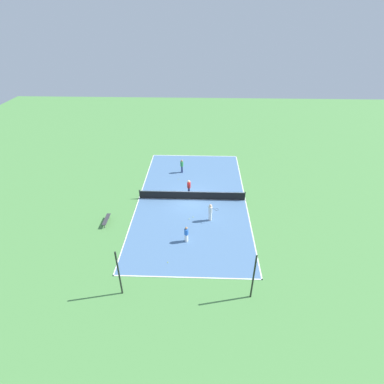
{
  "coord_description": "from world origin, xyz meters",
  "views": [
    {
      "loc": [
        -0.9,
        25.98,
        17.23
      ],
      "look_at": [
        0.0,
        0.0,
        0.9
      ],
      "focal_mm": 28.0,
      "sensor_mm": 36.0,
      "label": 1
    }
  ],
  "objects_px": {
    "player_far_white": "(210,211)",
    "player_far_green": "(182,165)",
    "player_near_blue": "(186,233)",
    "fence_post_back_right": "(119,274)",
    "tennis_net": "(192,195)",
    "fence_post_back_left": "(253,277)",
    "bench": "(106,220)",
    "player_coach_red": "(189,186)",
    "tennis_ball_near_net": "(178,179)",
    "tennis_ball_far_baseline": "(168,262)",
    "tennis_ball_right_alley": "(189,219)",
    "tennis_ball_left_sideline": "(193,217)"
  },
  "relations": [
    {
      "from": "bench",
      "to": "player_coach_red",
      "type": "bearing_deg",
      "value": 124.59
    },
    {
      "from": "player_near_blue",
      "to": "fence_post_back_right",
      "type": "xyz_separation_m",
      "value": [
        4.24,
        5.57,
        1.06
      ]
    },
    {
      "from": "player_near_blue",
      "to": "tennis_ball_right_alley",
      "type": "distance_m",
      "value": 3.21
    },
    {
      "from": "player_coach_red",
      "to": "tennis_ball_near_net",
      "type": "xyz_separation_m",
      "value": [
        1.35,
        -3.23,
        -0.98
      ]
    },
    {
      "from": "tennis_net",
      "to": "fence_post_back_left",
      "type": "distance_m",
      "value": 12.99
    },
    {
      "from": "player_far_green",
      "to": "fence_post_back_right",
      "type": "xyz_separation_m",
      "value": [
        3.07,
        17.96,
        0.98
      ]
    },
    {
      "from": "tennis_net",
      "to": "fence_post_back_right",
      "type": "bearing_deg",
      "value": 69.67
    },
    {
      "from": "tennis_ball_far_baseline",
      "to": "tennis_ball_near_net",
      "type": "bearing_deg",
      "value": -89.49
    },
    {
      "from": "bench",
      "to": "tennis_ball_near_net",
      "type": "relative_size",
      "value": 25.77
    },
    {
      "from": "tennis_net",
      "to": "player_far_white",
      "type": "distance_m",
      "value": 4.0
    },
    {
      "from": "player_far_white",
      "to": "player_far_green",
      "type": "bearing_deg",
      "value": 126.09
    },
    {
      "from": "bench",
      "to": "fence_post_back_left",
      "type": "bearing_deg",
      "value": 57.31
    },
    {
      "from": "player_near_blue",
      "to": "fence_post_back_right",
      "type": "bearing_deg",
      "value": -85.88
    },
    {
      "from": "player_far_white",
      "to": "player_far_green",
      "type": "height_order",
      "value": "player_far_white"
    },
    {
      "from": "player_coach_red",
      "to": "fence_post_back_right",
      "type": "bearing_deg",
      "value": -15.47
    },
    {
      "from": "fence_post_back_right",
      "to": "tennis_ball_far_baseline",
      "type": "bearing_deg",
      "value": -133.97
    },
    {
      "from": "player_far_white",
      "to": "tennis_ball_left_sideline",
      "type": "height_order",
      "value": "player_far_white"
    },
    {
      "from": "player_coach_red",
      "to": "fence_post_back_right",
      "type": "distance_m",
      "value": 13.65
    },
    {
      "from": "player_coach_red",
      "to": "player_far_green",
      "type": "bearing_deg",
      "value": -165.83
    },
    {
      "from": "fence_post_back_left",
      "to": "player_near_blue",
      "type": "bearing_deg",
      "value": -49.65
    },
    {
      "from": "fence_post_back_right",
      "to": "fence_post_back_left",
      "type": "bearing_deg",
      "value": 180.0
    },
    {
      "from": "player_far_green",
      "to": "tennis_ball_left_sideline",
      "type": "bearing_deg",
      "value": 5.29
    },
    {
      "from": "tennis_ball_left_sideline",
      "to": "tennis_ball_far_baseline",
      "type": "xyz_separation_m",
      "value": [
        1.8,
        5.97,
        0.0
      ]
    },
    {
      "from": "tennis_ball_right_alley",
      "to": "tennis_ball_left_sideline",
      "type": "height_order",
      "value": "same"
    },
    {
      "from": "player_near_blue",
      "to": "tennis_ball_far_baseline",
      "type": "distance_m",
      "value": 3.02
    },
    {
      "from": "player_far_white",
      "to": "bench",
      "type": "bearing_deg",
      "value": -158.68
    },
    {
      "from": "tennis_ball_far_baseline",
      "to": "fence_post_back_right",
      "type": "relative_size",
      "value": 0.02
    },
    {
      "from": "player_far_green",
      "to": "tennis_ball_left_sideline",
      "type": "height_order",
      "value": "player_far_green"
    },
    {
      "from": "bench",
      "to": "fence_post_back_right",
      "type": "xyz_separation_m",
      "value": [
        -3.29,
        7.87,
        1.56
      ]
    },
    {
      "from": "tennis_net",
      "to": "tennis_ball_far_baseline",
      "type": "relative_size",
      "value": 161.43
    },
    {
      "from": "tennis_ball_right_alley",
      "to": "tennis_ball_far_baseline",
      "type": "distance_m",
      "value": 5.86
    },
    {
      "from": "player_near_blue",
      "to": "tennis_ball_left_sideline",
      "type": "distance_m",
      "value": 3.53
    },
    {
      "from": "tennis_ball_far_baseline",
      "to": "fence_post_back_left",
      "type": "xyz_separation_m",
      "value": [
        -6.08,
        3.0,
        1.89
      ]
    },
    {
      "from": "player_near_blue",
      "to": "tennis_ball_far_baseline",
      "type": "bearing_deg",
      "value": -76.22
    },
    {
      "from": "bench",
      "to": "fence_post_back_right",
      "type": "height_order",
      "value": "fence_post_back_right"
    },
    {
      "from": "tennis_net",
      "to": "tennis_ball_near_net",
      "type": "relative_size",
      "value": 161.43
    },
    {
      "from": "tennis_ball_near_net",
      "to": "player_near_blue",
      "type": "bearing_deg",
      "value": 97.84
    },
    {
      "from": "tennis_ball_far_baseline",
      "to": "fence_post_back_right",
      "type": "bearing_deg",
      "value": 46.03
    },
    {
      "from": "bench",
      "to": "player_coach_red",
      "type": "relative_size",
      "value": 1.0
    },
    {
      "from": "tennis_ball_left_sideline",
      "to": "tennis_ball_right_alley",
      "type": "bearing_deg",
      "value": 40.71
    },
    {
      "from": "tennis_ball_near_net",
      "to": "fence_post_back_left",
      "type": "distance_m",
      "value": 17.45
    },
    {
      "from": "fence_post_back_left",
      "to": "player_coach_red",
      "type": "bearing_deg",
      "value": -69.53
    },
    {
      "from": "player_coach_red",
      "to": "fence_post_back_left",
      "type": "height_order",
      "value": "fence_post_back_left"
    },
    {
      "from": "player_near_blue",
      "to": "tennis_ball_far_baseline",
      "type": "relative_size",
      "value": 22.48
    },
    {
      "from": "tennis_ball_left_sideline",
      "to": "tennis_net",
      "type": "bearing_deg",
      "value": -86.26
    },
    {
      "from": "tennis_ball_far_baseline",
      "to": "player_coach_red",
      "type": "bearing_deg",
      "value": -97.06
    },
    {
      "from": "player_far_green",
      "to": "tennis_ball_right_alley",
      "type": "relative_size",
      "value": 24.32
    },
    {
      "from": "player_far_green",
      "to": "tennis_ball_left_sideline",
      "type": "distance_m",
      "value": 9.18
    },
    {
      "from": "tennis_ball_left_sideline",
      "to": "fence_post_back_left",
      "type": "height_order",
      "value": "fence_post_back_left"
    },
    {
      "from": "player_far_green",
      "to": "player_coach_red",
      "type": "height_order",
      "value": "player_coach_red"
    }
  ]
}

